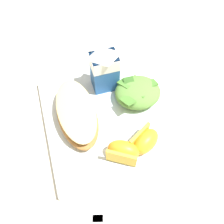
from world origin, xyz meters
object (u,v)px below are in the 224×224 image
(white_plate, at_px, (112,117))
(orange_wedge_front, at_px, (123,151))
(milk_carton, at_px, (104,67))
(paper_napkin, at_px, (14,104))
(green_salad_pile, at_px, (138,92))
(orange_wedge_middle, at_px, (145,141))
(cheesy_pizza_bread, at_px, (77,113))
(metal_fork, at_px, (127,218))

(white_plate, distance_m, orange_wedge_front, 0.10)
(milk_carton, bearing_deg, paper_napkin, 174.96)
(milk_carton, bearing_deg, green_salad_pile, -44.19)
(orange_wedge_front, height_order, orange_wedge_middle, same)
(green_salad_pile, height_order, milk_carton, milk_carton)
(cheesy_pizza_bread, relative_size, milk_carton, 1.56)
(milk_carton, height_order, orange_wedge_front, milk_carton)
(white_plate, relative_size, orange_wedge_front, 4.00)
(orange_wedge_front, bearing_deg, milk_carton, 84.79)
(white_plate, height_order, green_salad_pile, green_salad_pile)
(cheesy_pizza_bread, distance_m, green_salad_pile, 0.14)
(white_plate, relative_size, cheesy_pizza_bread, 1.63)
(orange_wedge_front, relative_size, metal_fork, 0.38)
(orange_wedge_middle, bearing_deg, white_plate, 113.76)
(cheesy_pizza_bread, bearing_deg, white_plate, -10.14)
(milk_carton, relative_size, metal_fork, 0.59)
(white_plate, distance_m, orange_wedge_middle, 0.10)
(paper_napkin, relative_size, metal_fork, 0.59)
(green_salad_pile, bearing_deg, milk_carton, 135.81)
(paper_napkin, bearing_deg, green_salad_pile, -15.59)
(milk_carton, distance_m, orange_wedge_front, 0.18)
(milk_carton, relative_size, orange_wedge_middle, 1.57)
(orange_wedge_middle, xyz_separation_m, paper_napkin, (-0.24, 0.19, -0.03))
(orange_wedge_middle, xyz_separation_m, metal_fork, (-0.07, -0.11, -0.03))
(orange_wedge_front, xyz_separation_m, paper_napkin, (-0.19, 0.20, -0.03))
(cheesy_pizza_bread, height_order, paper_napkin, cheesy_pizza_bread)
(metal_fork, bearing_deg, orange_wedge_front, 76.02)
(cheesy_pizza_bread, relative_size, orange_wedge_front, 2.45)
(cheesy_pizza_bread, height_order, milk_carton, milk_carton)
(cheesy_pizza_bread, xyz_separation_m, orange_wedge_middle, (0.11, -0.10, 0.00))
(orange_wedge_front, bearing_deg, green_salad_pile, 59.07)
(paper_napkin, xyz_separation_m, metal_fork, (0.17, -0.30, 0.00))
(metal_fork, bearing_deg, orange_wedge_middle, 57.22)
(orange_wedge_front, xyz_separation_m, orange_wedge_middle, (0.05, 0.01, 0.00))
(cheesy_pizza_bread, bearing_deg, green_salad_pile, 5.80)
(green_salad_pile, bearing_deg, paper_napkin, 164.41)
(green_salad_pile, relative_size, metal_fork, 0.54)
(cheesy_pizza_bread, distance_m, metal_fork, 0.22)
(milk_carton, xyz_separation_m, orange_wedge_middle, (0.03, -0.17, -0.04))
(green_salad_pile, xyz_separation_m, paper_napkin, (-0.27, 0.07, -0.04))
(green_salad_pile, height_order, paper_napkin, green_salad_pile)
(green_salad_pile, xyz_separation_m, orange_wedge_middle, (-0.03, -0.12, -0.00))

